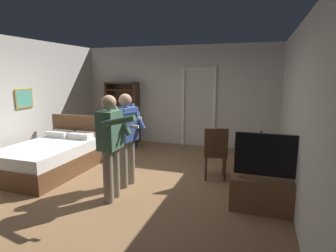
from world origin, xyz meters
TOP-DOWN VIEW (x-y plane):
  - ground_plane at (0.00, 0.00)m, footprint 6.51×6.51m
  - wall_back at (0.00, 3.02)m, footprint 5.60×0.12m
  - wall_left at (-2.74, 0.00)m, footprint 0.15×6.16m
  - wall_right at (2.74, 0.00)m, footprint 0.12×6.16m
  - doorway_frame at (0.61, 2.94)m, footprint 0.93×0.08m
  - bed at (-1.76, 0.04)m, footprint 1.33×2.00m
  - bookshelf at (-1.57, 2.79)m, footprint 0.96×0.32m
  - tv_flatscreen at (2.38, -0.36)m, footprint 1.11×0.40m
  - side_table at (2.08, 0.70)m, footprint 0.63×0.63m
  - laptop at (2.06, 0.66)m, footprint 0.40×0.40m
  - bottle_on_table at (2.22, 0.62)m, footprint 0.06×0.06m
  - wooden_chair at (1.45, 0.61)m, footprint 0.49×0.49m
  - person_blue_shirt at (0.06, -0.73)m, footprint 0.71×0.52m
  - person_striped_shirt at (0.03, -0.14)m, footprint 0.59×0.61m
  - suitcase_dark at (-1.21, 2.15)m, footprint 0.62×0.41m

SIDE VIEW (x-z plane):
  - ground_plane at x=0.00m, z-range 0.00..0.00m
  - suitcase_dark at x=-1.21m, z-range 0.00..0.38m
  - bed at x=-1.76m, z-range -0.21..0.81m
  - tv_flatscreen at x=2.38m, z-range -0.24..0.89m
  - side_table at x=2.08m, z-range 0.12..0.82m
  - wooden_chair at x=1.45m, z-range 0.05..1.04m
  - laptop at x=2.06m, z-range 0.68..0.83m
  - bottle_on_table at x=2.22m, z-range 0.68..0.95m
  - person_striped_shirt at x=0.03m, z-range 0.11..1.73m
  - bookshelf at x=-1.57m, z-range 0.07..1.78m
  - person_blue_shirt at x=0.06m, z-range 0.12..1.75m
  - doorway_frame at x=0.61m, z-range 0.16..2.29m
  - wall_back at x=0.00m, z-range 0.00..2.70m
  - wall_right at x=2.74m, z-range 0.00..2.70m
  - wall_left at x=-2.74m, z-range 0.00..2.70m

